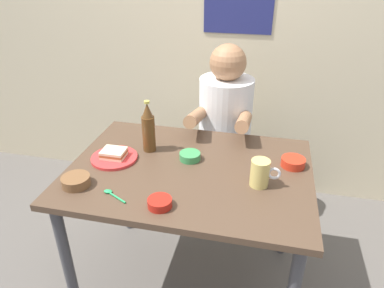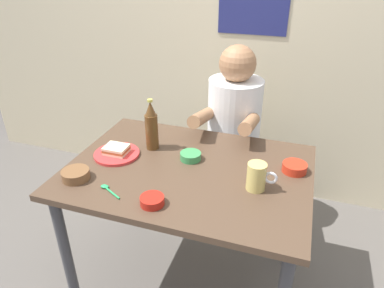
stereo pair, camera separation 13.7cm
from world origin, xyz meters
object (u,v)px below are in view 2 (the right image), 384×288
object	(u,v)px
beer_bottle	(152,127)
stool	(231,171)
sandwich	(116,150)
person_seated	(234,114)
plate_orange	(116,154)
beer_mug	(257,177)
dip_bowl_green	(191,156)
dining_table	(189,185)

from	to	relation	value
beer_bottle	stool	bearing A→B (deg)	58.61
sandwich	beer_bottle	bearing A→B (deg)	42.94
stool	beer_bottle	distance (m)	0.78
stool	person_seated	world-z (taller)	person_seated
sandwich	plate_orange	bearing A→B (deg)	0.00
stool	person_seated	bearing A→B (deg)	-90.00
sandwich	beer_mug	xyz separation A→B (m)	(0.69, -0.06, 0.03)
person_seated	beer_mug	bearing A→B (deg)	-70.38
plate_orange	beer_mug	world-z (taller)	beer_mug
person_seated	dip_bowl_green	xyz separation A→B (m)	(-0.09, -0.54, -0.01)
person_seated	plate_orange	bearing A→B (deg)	-125.59
plate_orange	sandwich	size ratio (longest dim) A/B	2.00
person_seated	dining_table	bearing A→B (deg)	-96.99
person_seated	sandwich	distance (m)	0.77
stool	dip_bowl_green	xyz separation A→B (m)	(-0.09, -0.55, 0.41)
dining_table	beer_mug	distance (m)	0.36
dining_table	plate_orange	bearing A→B (deg)	-179.44
dining_table	dip_bowl_green	xyz separation A→B (m)	(-0.02, 0.08, 0.11)
beer_mug	beer_bottle	distance (m)	0.59
stool	dip_bowl_green	distance (m)	0.69
sandwich	dip_bowl_green	distance (m)	0.36
dip_bowl_green	plate_orange	bearing A→B (deg)	-167.08
stool	beer_bottle	bearing A→B (deg)	-121.39
dining_table	plate_orange	distance (m)	0.38
stool	plate_orange	xyz separation A→B (m)	(-0.45, -0.63, 0.40)
plate_orange	beer_bottle	xyz separation A→B (m)	(0.14, 0.13, 0.11)
dining_table	stool	size ratio (longest dim) A/B	2.44
beer_bottle	dip_bowl_green	bearing A→B (deg)	-11.82
person_seated	stool	bearing A→B (deg)	90.00
plate_orange	dip_bowl_green	distance (m)	0.36
dining_table	person_seated	xyz separation A→B (m)	(0.08, 0.62, 0.12)
beer_bottle	beer_mug	bearing A→B (deg)	-18.51
sandwich	beer_bottle	world-z (taller)	beer_bottle
dining_table	dip_bowl_green	distance (m)	0.14
stool	sandwich	xyz separation A→B (m)	(-0.45, -0.63, 0.42)
dining_table	beer_bottle	xyz separation A→B (m)	(-0.23, 0.12, 0.21)
beer_mug	dip_bowl_green	bearing A→B (deg)	157.40
stool	beer_mug	size ratio (longest dim) A/B	3.57
plate_orange	beer_mug	xyz separation A→B (m)	(0.69, -0.06, 0.05)
dining_table	plate_orange	size ratio (longest dim) A/B	5.00
plate_orange	beer_mug	size ratio (longest dim) A/B	1.75
plate_orange	beer_bottle	bearing A→B (deg)	42.94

